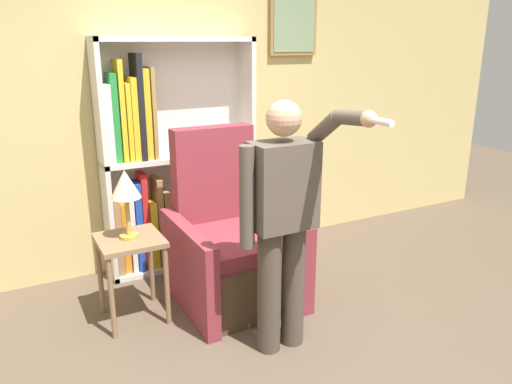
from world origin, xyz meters
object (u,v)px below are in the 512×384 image
(person_standing, at_px, (283,215))
(table_lamp, at_px, (125,188))
(bookcase, at_px, (159,166))
(armchair, at_px, (230,250))
(side_table, at_px, (131,253))

(person_standing, bearing_deg, table_lamp, 133.59)
(bookcase, height_order, table_lamp, bookcase)
(armchair, xyz_separation_m, side_table, (-0.76, 0.02, 0.12))
(bookcase, xyz_separation_m, person_standing, (0.30, -1.55, -0.00))
(armchair, xyz_separation_m, person_standing, (-0.00, -0.78, 0.53))
(bookcase, height_order, person_standing, bookcase)
(bookcase, distance_m, side_table, 0.97)
(table_lamp, bearing_deg, side_table, 90.00)
(bookcase, bearing_deg, person_standing, -79.17)
(person_standing, relative_size, table_lamp, 3.32)
(table_lamp, bearing_deg, person_standing, -46.41)
(armchair, bearing_deg, table_lamp, 178.51)
(armchair, xyz_separation_m, table_lamp, (-0.76, 0.02, 0.60))
(bookcase, xyz_separation_m, table_lamp, (-0.46, -0.75, 0.07))
(person_standing, height_order, side_table, person_standing)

